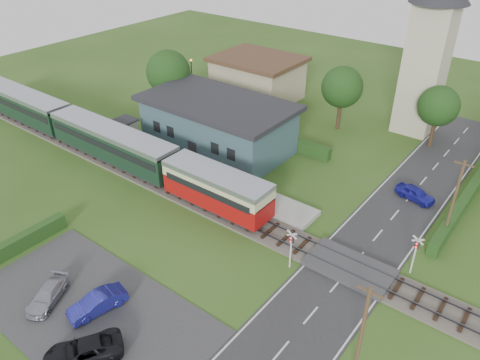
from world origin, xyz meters
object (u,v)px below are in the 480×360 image
Objects in this scene: car_park_blue at (97,303)px; car_park_silver at (48,295)px; equipment_hut at (125,131)px; pedestrian_far at (143,145)px; station_building at (218,124)px; house_west at (257,78)px; car_park_dark at (83,352)px; pedestrian_near at (225,176)px; train at (92,134)px; crossing_signal_far at (416,250)px; church_tower at (431,41)px; car_on_road at (415,193)px; crossing_signal_near at (291,244)px.

car_park_silver is at bearing -142.73° from car_park_blue.
equipment_hut is 3.39m from pedestrian_far.
house_west is (-5.00, 14.01, 0.10)m from station_building.
pedestrian_near is (-5.26, 19.46, 0.61)m from car_park_dark.
train is at bearing 144.48° from pedestrian_far.
train is at bearing 107.70° from car_park_silver.
car_park_blue is (18.09, -13.62, -1.46)m from train.
train is 4.00× the size of house_west.
church_tower is at bearing 110.02° from crossing_signal_far.
church_tower is 3.86× the size of car_park_dark.
train is at bearing -133.05° from church_tower.
equipment_hut is at bearing 178.54° from crossing_signal_far.
crossing_signal_far is 0.72× the size of car_park_dark.
car_on_road is 2.01× the size of pedestrian_near.
pedestrian_near is at bearing 178.17° from crossing_signal_far.
car_park_dark is (2.43, -2.88, -0.00)m from car_park_blue.
pedestrian_near is (-14.44, -8.93, 0.67)m from car_on_road.
station_building reaches higher than pedestrian_far.
station_building is 4.30× the size of car_park_silver.
car_park_blue is (8.80, -22.62, -1.98)m from station_building.
car_park_silver is (-10.89, -12.74, -1.52)m from crossing_signal_near.
crossing_signal_near is 11.76m from pedestrian_near.
station_building is (8.00, 5.79, 0.95)m from equipment_hut.
pedestrian_far is (-10.20, 17.80, 0.66)m from car_park_silver.
train is at bearing 27.44° from pedestrian_near.
equipment_hut is 0.16× the size of station_building.
church_tower is at bearing 32.99° from car_on_road.
crossing_signal_far is 21.86m from car_park_blue.
station_building is at bearing 145.26° from car_park_dark.
car_park_silver is at bearing -45.66° from train.
house_west is 42.76m from car_park_dark.
crossing_signal_far is at bearing -165.35° from pedestrian_near.
pedestrian_far is at bearing -126.48° from station_building.
station_building is 8.01m from pedestrian_far.
car_park_dark is (-5.17, -14.09, -1.43)m from crossing_signal_near.
station_building is at bearing -28.85° from pedestrian_near.
car_on_road is (4.01, 14.29, -1.49)m from crossing_signal_near.
crossing_signal_near is at bearing -146.31° from crossing_signal_far.
equipment_hut is at bearing 119.02° from car_on_road.
train is 5.39m from pedestrian_far.
station_building reaches higher than car_on_road.
crossing_signal_near reaches higher than pedestrian_near.
station_building is 4.88× the size of crossing_signal_near.
pedestrian_far is at bearing 166.50° from crossing_signal_near.
house_west reaches higher than pedestrian_far.
pedestrian_far is at bearing -9.34° from equipment_hut.
train is 13.18× the size of crossing_signal_far.
car_park_silver is at bearing -161.82° from car_park_dark.
house_west reaches higher than pedestrian_near.
church_tower is 29.57m from crossing_signal_near.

